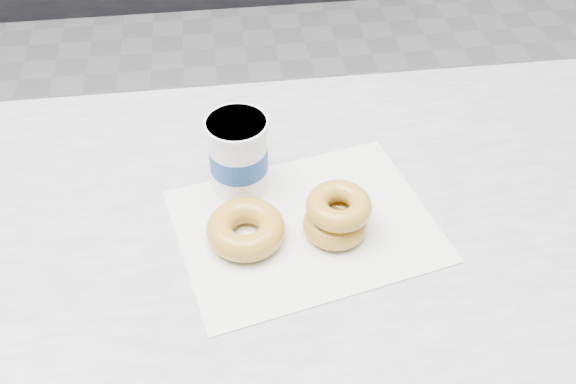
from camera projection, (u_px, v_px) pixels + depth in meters
name	position (u px, v px, depth m)	size (l,w,h in m)	color
ground	(189.00, 302.00, 1.88)	(5.00, 5.00, 0.00)	gray
wax_paper	(305.00, 225.00, 0.87)	(0.34, 0.26, 0.00)	silver
donut_single	(246.00, 229.00, 0.84)	(0.11, 0.11, 0.04)	gold
donut_stack	(337.00, 215.00, 0.84)	(0.12, 0.12, 0.06)	gold
coffee_cup	(238.00, 154.00, 0.89)	(0.10, 0.10, 0.12)	white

